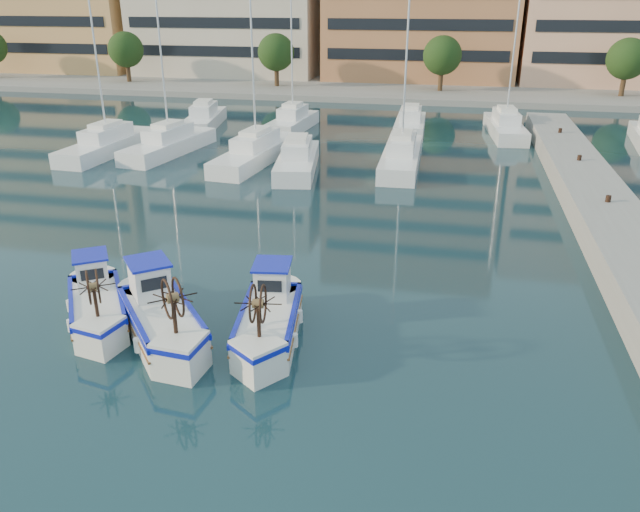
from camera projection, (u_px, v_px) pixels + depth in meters
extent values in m
plane|color=#1A3E45|center=(243.00, 349.00, 19.08)|extent=(300.00, 300.00, 0.00)
cube|color=gray|center=(638.00, 264.00, 23.55)|extent=(3.00, 60.00, 1.20)
cube|color=gray|center=(412.00, 77.00, 79.38)|extent=(180.00, 40.00, 0.60)
cylinder|color=#3F2B19|center=(129.00, 74.00, 72.93)|extent=(0.50, 0.50, 3.00)
sphere|color=#224017|center=(126.00, 49.00, 71.88)|extent=(4.00, 4.00, 4.00)
cylinder|color=#3F2B19|center=(277.00, 78.00, 69.45)|extent=(0.50, 0.50, 3.00)
sphere|color=#224017|center=(276.00, 52.00, 68.40)|extent=(4.00, 4.00, 4.00)
cylinder|color=#3F2B19|center=(440.00, 82.00, 65.97)|extent=(0.50, 0.50, 3.00)
sphere|color=#224017|center=(442.00, 55.00, 64.92)|extent=(4.00, 4.00, 4.00)
cylinder|color=#3F2B19|center=(622.00, 87.00, 62.49)|extent=(0.50, 0.50, 3.00)
sphere|color=#224017|center=(628.00, 59.00, 61.44)|extent=(4.00, 4.00, 4.00)
cube|color=white|center=(108.00, 146.00, 42.36)|extent=(2.69, 9.53, 1.00)
cylinder|color=silver|center=(97.00, 62.00, 40.24)|extent=(0.12, 0.12, 11.00)
cube|color=white|center=(170.00, 146.00, 42.39)|extent=(3.43, 9.18, 1.00)
cylinder|color=silver|center=(162.00, 62.00, 40.26)|extent=(0.12, 0.12, 11.00)
cube|color=white|center=(256.00, 154.00, 40.25)|extent=(3.20, 10.31, 1.00)
cylinder|color=silver|center=(253.00, 66.00, 38.13)|extent=(0.12, 0.12, 11.00)
cube|color=white|center=(297.00, 162.00, 38.28)|extent=(3.45, 8.38, 1.00)
cube|color=white|center=(401.00, 158.00, 39.33)|extent=(2.44, 9.96, 1.00)
cylinder|color=silver|center=(406.00, 68.00, 37.20)|extent=(0.12, 0.12, 11.00)
cube|color=white|center=(205.00, 121.00, 51.06)|extent=(3.58, 8.41, 1.00)
cube|color=white|center=(293.00, 124.00, 49.85)|extent=(2.74, 7.49, 1.00)
cylinder|color=silver|center=(292.00, 52.00, 47.73)|extent=(0.12, 0.12, 11.00)
cube|color=white|center=(410.00, 126.00, 49.04)|extent=(2.42, 7.37, 1.00)
cube|color=white|center=(505.00, 129.00, 47.97)|extent=(3.00, 9.12, 1.00)
cylinder|color=silver|center=(513.00, 54.00, 45.85)|extent=(0.12, 0.12, 11.00)
cube|color=white|center=(98.00, 310.00, 20.45)|extent=(3.44, 4.05, 0.95)
cube|color=#0D18B2|center=(96.00, 300.00, 20.31)|extent=(3.54, 4.18, 0.14)
cube|color=blue|center=(96.00, 301.00, 20.33)|extent=(2.93, 3.54, 0.05)
cube|color=white|center=(92.00, 270.00, 21.00)|extent=(1.47, 1.52, 0.99)
cube|color=#0D18B2|center=(90.00, 255.00, 20.79)|extent=(1.66, 1.71, 0.07)
cylinder|color=#331E14|center=(96.00, 304.00, 18.67)|extent=(0.11, 0.11, 1.05)
cylinder|color=brown|center=(93.00, 287.00, 18.45)|extent=(0.38, 0.37, 0.25)
torus|color=#331E14|center=(88.00, 287.00, 18.40)|extent=(0.63, 0.92, 1.05)
torus|color=#331E14|center=(98.00, 286.00, 18.49)|extent=(0.63, 0.92, 1.05)
cube|color=white|center=(162.00, 325.00, 19.40)|extent=(4.06, 4.38, 1.05)
cube|color=#0D18B2|center=(161.00, 313.00, 19.25)|extent=(4.18, 4.51, 0.16)
cube|color=blue|center=(161.00, 315.00, 19.27)|extent=(3.49, 3.81, 0.06)
cube|color=white|center=(150.00, 279.00, 19.97)|extent=(1.68, 1.70, 1.10)
cube|color=#0D18B2|center=(148.00, 262.00, 19.74)|extent=(1.89, 1.91, 0.08)
cylinder|color=#331E14|center=(175.00, 318.00, 17.51)|extent=(0.12, 0.12, 1.16)
cylinder|color=brown|center=(173.00, 298.00, 17.27)|extent=(0.42, 0.42, 0.28)
torus|color=#331E14|center=(167.00, 299.00, 17.20)|extent=(0.80, 0.95, 1.17)
torus|color=#331E14|center=(178.00, 297.00, 17.33)|extent=(0.80, 0.95, 1.17)
cube|color=white|center=(269.00, 325.00, 19.41)|extent=(2.26, 4.18, 0.99)
cube|color=#0D18B2|center=(268.00, 315.00, 19.26)|extent=(2.33, 4.31, 0.15)
cube|color=blue|center=(268.00, 316.00, 19.29)|extent=(1.84, 3.73, 0.06)
cube|color=white|center=(273.00, 280.00, 20.06)|extent=(1.21, 1.37, 1.04)
cube|color=#0D18B2|center=(272.00, 264.00, 19.84)|extent=(1.37, 1.53, 0.08)
cylinder|color=#331E14|center=(259.00, 322.00, 17.44)|extent=(0.11, 0.11, 1.10)
cylinder|color=brown|center=(258.00, 304.00, 17.21)|extent=(0.34, 0.31, 0.27)
torus|color=#331E14|center=(253.00, 304.00, 17.22)|extent=(0.23, 1.11, 1.11)
torus|color=#331E14|center=(263.00, 304.00, 17.20)|extent=(0.23, 1.11, 1.11)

